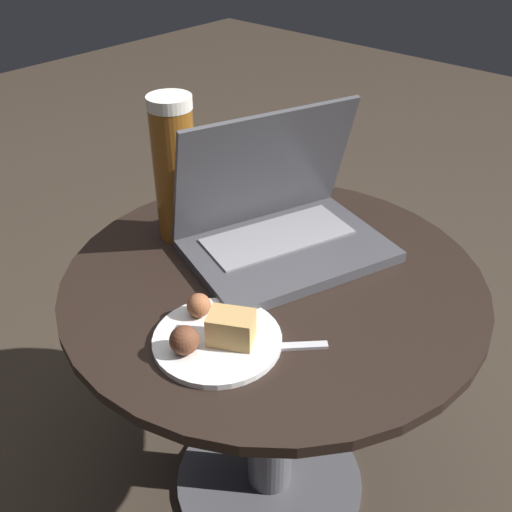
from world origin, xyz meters
TOP-DOWN VIEW (x-y plane):
  - ground_plane at (0.00, 0.00)m, footprint 6.00×6.00m
  - table at (0.00, 0.00)m, footprint 0.66×0.66m
  - laptop at (0.07, 0.05)m, footprint 0.37×0.31m
  - beer_glass at (-0.01, 0.20)m, footprint 0.07×0.07m
  - snack_plate at (-0.17, -0.04)m, footprint 0.18×0.18m
  - fork at (-0.15, -0.09)m, footprint 0.14×0.14m

SIDE VIEW (x-z plane):
  - ground_plane at x=0.00m, z-range 0.00..0.00m
  - table at x=0.00m, z-range 0.10..0.63m
  - fork at x=-0.15m, z-range 0.52..0.53m
  - snack_plate at x=-0.17m, z-range 0.51..0.56m
  - laptop at x=0.07m, z-range 0.45..0.68m
  - beer_glass at x=-0.01m, z-range 0.52..0.77m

